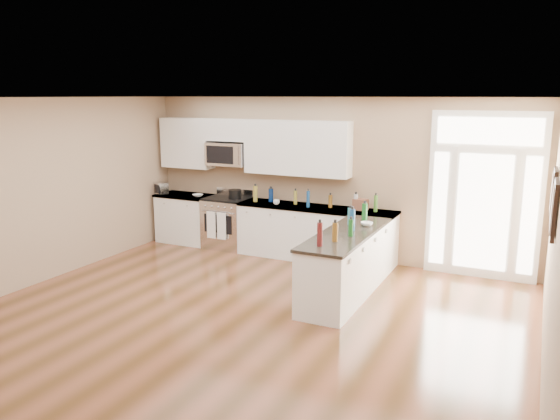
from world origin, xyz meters
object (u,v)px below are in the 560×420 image
object	(u,v)px
stockpot	(235,194)
kitchen_range	(227,222)
toaster_oven	(161,188)
peninsula_cabinet	(346,266)

from	to	relation	value
stockpot	kitchen_range	bearing A→B (deg)	-178.39
stockpot	toaster_oven	distance (m)	1.60
peninsula_cabinet	toaster_oven	size ratio (longest dim) A/B	8.88
stockpot	toaster_oven	world-z (taller)	toaster_oven
stockpot	peninsula_cabinet	bearing A→B (deg)	-28.46
stockpot	toaster_oven	bearing A→B (deg)	-175.02
peninsula_cabinet	stockpot	distance (m)	3.11
kitchen_range	toaster_oven	world-z (taller)	toaster_oven
kitchen_range	toaster_oven	xyz separation A→B (m)	(-1.42, -0.13, 0.57)
peninsula_cabinet	kitchen_range	bearing A→B (deg)	153.11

